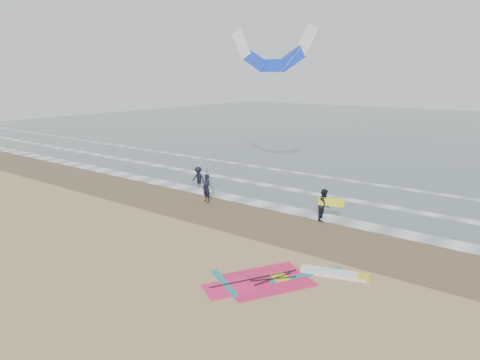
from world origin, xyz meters
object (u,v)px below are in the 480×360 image
Objects in this scene: person_walking at (324,205)px; person_wading at (198,173)px; surf_kite at (272,54)px; windsurf_rig at (285,279)px; person_standing at (207,188)px.

person_walking is 1.04× the size of person_wading.
surf_kite is (-6.40, 4.86, 7.66)m from person_walking.
windsurf_rig is 16.60m from surf_kite.
person_standing is at bearing 146.78° from windsurf_rig.
person_standing reaches higher than person_wading.
person_standing is at bearing -39.81° from person_wading.
person_walking is at bearing 20.93° from person_standing.
person_walking is (6.90, 1.14, -0.01)m from person_standing.
windsurf_rig is at bearing -21.69° from person_standing.
surf_kite reaches higher than windsurf_rig.
person_walking is 11.10m from surf_kite.
person_walking is 10.19m from person_wading.
person_walking is at bearing -7.80° from person_wading.
windsurf_rig is 3.12× the size of person_standing.
windsurf_rig is at bearing -54.95° from surf_kite.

